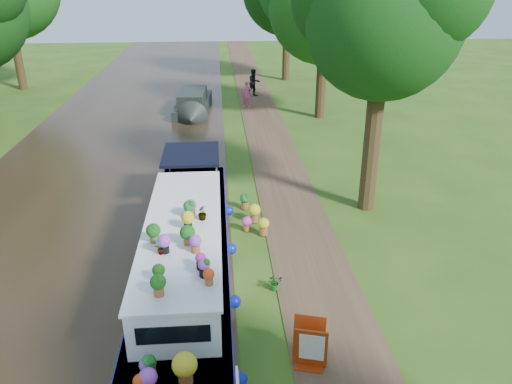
% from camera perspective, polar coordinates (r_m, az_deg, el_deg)
% --- Properties ---
extents(ground, '(100.00, 100.00, 0.00)m').
position_cam_1_polar(ground, '(14.67, 1.21, -7.32)').
color(ground, '#2C4F13').
rests_on(ground, ground).
extents(canal_water, '(10.00, 100.00, 0.02)m').
position_cam_1_polar(canal_water, '(15.35, -21.89, -7.67)').
color(canal_water, black).
rests_on(canal_water, ground).
extents(towpath, '(2.20, 100.00, 0.03)m').
position_cam_1_polar(towpath, '(14.82, 5.87, -7.05)').
color(towpath, '#493422').
rests_on(towpath, ground).
extents(plant_boat, '(2.29, 13.52, 2.31)m').
position_cam_1_polar(plant_boat, '(12.93, -8.16, -7.82)').
color(plant_boat, white).
rests_on(plant_boat, canal_water).
extents(tree_near_overhang, '(5.52, 5.28, 8.99)m').
position_cam_1_polar(tree_near_overhang, '(16.40, 14.43, 19.67)').
color(tree_near_overhang, '#322310').
rests_on(tree_near_overhang, ground).
extents(second_boat, '(2.20, 6.51, 1.24)m').
position_cam_1_polar(second_boat, '(30.16, -7.22, 10.02)').
color(second_boat, black).
rests_on(second_boat, canal_water).
extents(sandwich_board, '(0.71, 0.69, 1.07)m').
position_cam_1_polar(sandwich_board, '(10.82, 6.21, -17.16)').
color(sandwich_board, '#9E2E0B').
rests_on(sandwich_board, towpath).
extents(pedestrian_pink, '(0.59, 0.39, 1.59)m').
position_cam_1_polar(pedestrian_pink, '(30.72, -1.03, 11.06)').
color(pedestrian_pink, pink).
rests_on(pedestrian_pink, towpath).
extents(pedestrian_dark, '(1.06, 0.96, 1.78)m').
position_cam_1_polar(pedestrian_dark, '(33.73, -0.22, 12.38)').
color(pedestrian_dark, black).
rests_on(pedestrian_dark, towpath).
extents(verge_plant, '(0.46, 0.42, 0.43)m').
position_cam_1_polar(verge_plant, '(13.15, 2.16, -10.27)').
color(verge_plant, '#1D5A1B').
rests_on(verge_plant, ground).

